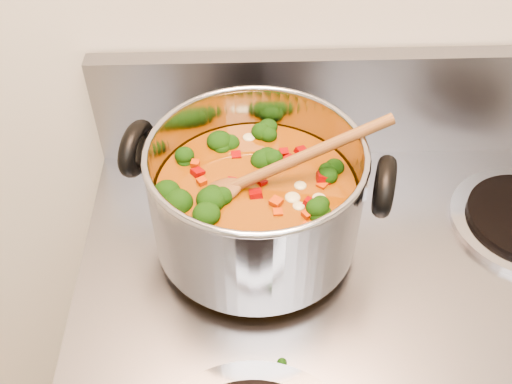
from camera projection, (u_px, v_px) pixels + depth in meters
stockpot at (255, 197)px, 0.67m from camera, size 0.32×0.25×0.15m
wooden_spoon at (262, 174)px, 0.65m from camera, size 0.24×0.07×0.10m
cooktop_crumbs at (203, 234)px, 0.74m from camera, size 0.23×0.34×0.01m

